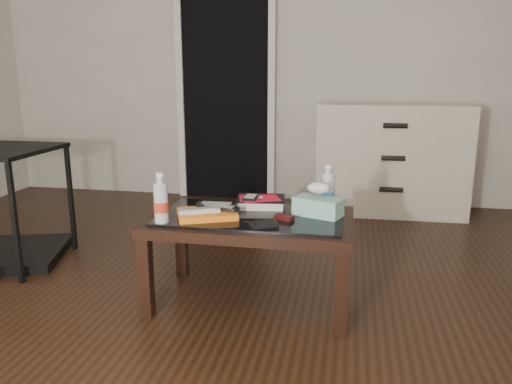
# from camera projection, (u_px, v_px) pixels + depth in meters

# --- Properties ---
(ground) EXTENTS (5.00, 5.00, 0.00)m
(ground) POSITION_uv_depth(u_px,v_px,m) (182.00, 331.00, 2.28)
(ground) COLOR black
(ground) RESTS_ON ground
(doorway) EXTENTS (0.90, 0.08, 2.07)m
(doorway) POSITION_uv_depth(u_px,v_px,m) (226.00, 86.00, 4.46)
(doorway) COLOR black
(doorway) RESTS_ON ground
(coffee_table) EXTENTS (1.00, 0.60, 0.46)m
(coffee_table) POSITION_uv_depth(u_px,v_px,m) (251.00, 227.00, 2.49)
(coffee_table) COLOR black
(coffee_table) RESTS_ON ground
(dresser) EXTENTS (1.21, 0.54, 0.90)m
(dresser) POSITION_uv_depth(u_px,v_px,m) (390.00, 159.00, 4.11)
(dresser) COLOR beige
(dresser) RESTS_ON ground
(magazines) EXTENTS (0.34, 0.30, 0.03)m
(magazines) POSITION_uv_depth(u_px,v_px,m) (207.00, 214.00, 2.43)
(magazines) COLOR orange
(magazines) RESTS_ON coffee_table
(remote_silver) EXTENTS (0.20, 0.13, 0.02)m
(remote_silver) POSITION_uv_depth(u_px,v_px,m) (199.00, 210.00, 2.40)
(remote_silver) COLOR #B1B0B5
(remote_silver) RESTS_ON magazines
(remote_black_front) EXTENTS (0.21, 0.09, 0.02)m
(remote_black_front) POSITION_uv_depth(u_px,v_px,m) (219.00, 207.00, 2.45)
(remote_black_front) COLOR black
(remote_black_front) RESTS_ON magazines
(remote_black_back) EXTENTS (0.20, 0.06, 0.02)m
(remote_black_back) POSITION_uv_depth(u_px,v_px,m) (217.00, 205.00, 2.50)
(remote_black_back) COLOR black
(remote_black_back) RESTS_ON magazines
(textbook) EXTENTS (0.27, 0.23, 0.05)m
(textbook) POSITION_uv_depth(u_px,v_px,m) (261.00, 202.00, 2.62)
(textbook) COLOR black
(textbook) RESTS_ON coffee_table
(dvd_mailers) EXTENTS (0.22, 0.18, 0.01)m
(dvd_mailers) POSITION_uv_depth(u_px,v_px,m) (258.00, 198.00, 2.61)
(dvd_mailers) COLOR red
(dvd_mailers) RESTS_ON textbook
(ipod) EXTENTS (0.07, 0.11, 0.02)m
(ipod) POSITION_uv_depth(u_px,v_px,m) (251.00, 197.00, 2.57)
(ipod) COLOR black
(ipod) RESTS_ON dvd_mailers
(flip_phone) EXTENTS (0.10, 0.08, 0.02)m
(flip_phone) POSITION_uv_depth(u_px,v_px,m) (284.00, 217.00, 2.39)
(flip_phone) COLOR #330B0B
(flip_phone) RESTS_ON coffee_table
(wallet) EXTENTS (0.14, 0.12, 0.02)m
(wallet) POSITION_uv_depth(u_px,v_px,m) (264.00, 224.00, 2.29)
(wallet) COLOR black
(wallet) RESTS_ON coffee_table
(water_bottle_left) EXTENTS (0.08, 0.08, 0.24)m
(water_bottle_left) POSITION_uv_depth(u_px,v_px,m) (161.00, 198.00, 2.32)
(water_bottle_left) COLOR #B6BCC1
(water_bottle_left) RESTS_ON coffee_table
(water_bottle_right) EXTENTS (0.07, 0.07, 0.24)m
(water_bottle_right) POSITION_uv_depth(u_px,v_px,m) (328.00, 187.00, 2.53)
(water_bottle_right) COLOR silver
(water_bottle_right) RESTS_ON coffee_table
(tissue_box) EXTENTS (0.26, 0.19, 0.09)m
(tissue_box) POSITION_uv_depth(u_px,v_px,m) (318.00, 207.00, 2.45)
(tissue_box) COLOR teal
(tissue_box) RESTS_ON coffee_table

